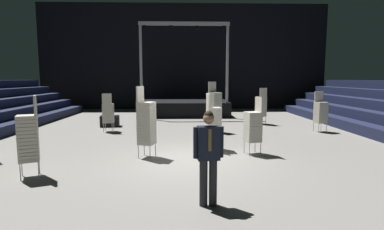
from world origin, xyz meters
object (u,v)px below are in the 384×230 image
at_px(man_with_tie, 209,152).
at_px(chair_stack_aisle_left, 261,106).
at_px(chair_stack_rear_left, 215,107).
at_px(chair_stack_front_left, 108,113).
at_px(chair_stack_mid_centre, 146,122).
at_px(equipment_road_case, 110,121).
at_px(stage_riser, 184,107).
at_px(chair_stack_rear_centre, 213,122).
at_px(chair_stack_mid_left, 321,112).
at_px(chair_stack_front_right, 28,137).
at_px(chair_stack_rear_right, 253,126).

distance_m(man_with_tie, chair_stack_aisle_left, 10.60).
relative_size(man_with_tie, chair_stack_rear_left, 0.80).
relative_size(chair_stack_front_left, chair_stack_mid_centre, 0.80).
distance_m(chair_stack_front_left, chair_stack_rear_left, 4.73).
bearing_deg(equipment_road_case, stage_riser, 50.52).
height_order(chair_stack_front_left, chair_stack_rear_centre, chair_stack_rear_centre).
distance_m(chair_stack_mid_left, equipment_road_case, 9.89).
xyz_separation_m(chair_stack_rear_left, chair_stack_aisle_left, (2.65, 2.29, -0.17)).
bearing_deg(chair_stack_aisle_left, stage_riser, 117.27).
bearing_deg(chair_stack_rear_centre, chair_stack_rear_left, 166.68).
height_order(man_with_tie, chair_stack_aisle_left, chair_stack_aisle_left).
bearing_deg(chair_stack_front_left, stage_riser, 58.14).
xyz_separation_m(man_with_tie, chair_stack_rear_centre, (0.54, 4.39, -0.07)).
xyz_separation_m(chair_stack_front_right, chair_stack_mid_left, (9.75, 5.88, -0.08)).
bearing_deg(man_with_tie, equipment_road_case, -73.89).
height_order(man_with_tie, chair_stack_mid_centre, chair_stack_mid_centre).
bearing_deg(chair_stack_rear_centre, chair_stack_front_right, -67.01).
bearing_deg(stage_riser, chair_stack_rear_right, -78.32).
bearing_deg(chair_stack_mid_centre, man_with_tie, 43.91).
height_order(stage_riser, chair_stack_mid_left, stage_riser).
height_order(chair_stack_front_left, chair_stack_rear_left, chair_stack_rear_left).
height_order(chair_stack_front_right, chair_stack_rear_centre, chair_stack_front_right).
relative_size(stage_riser, chair_stack_rear_left, 2.53).
bearing_deg(chair_stack_rear_centre, stage_riser, 178.90).
distance_m(stage_riser, chair_stack_mid_centre, 10.50).
bearing_deg(chair_stack_mid_left, chair_stack_mid_centre, 19.85).
xyz_separation_m(chair_stack_mid_left, chair_stack_aisle_left, (-2.05, 2.35, 0.04)).
distance_m(stage_riser, equipment_road_case, 5.84).
xyz_separation_m(chair_stack_aisle_left, equipment_road_case, (-7.66, -0.57, -0.67)).
bearing_deg(chair_stack_rear_right, chair_stack_mid_centre, 81.79).
relative_size(chair_stack_rear_right, chair_stack_aisle_left, 0.95).
xyz_separation_m(stage_riser, chair_stack_front_left, (-3.41, -5.97, 0.30)).
distance_m(stage_riser, chair_stack_mid_left, 8.70).
bearing_deg(chair_stack_front_left, chair_stack_rear_right, -39.19).
bearing_deg(equipment_road_case, chair_stack_mid_left, -10.41).
height_order(chair_stack_front_right, chair_stack_rear_left, chair_stack_rear_left).
relative_size(man_with_tie, chair_stack_mid_centre, 0.84).
bearing_deg(man_with_tie, chair_stack_front_right, -30.24).
bearing_deg(chair_stack_front_right, man_with_tie, -135.70).
distance_m(stage_riser, chair_stack_front_left, 6.88).
height_order(man_with_tie, chair_stack_front_right, chair_stack_front_right).
bearing_deg(chair_stack_rear_centre, chair_stack_mid_left, 115.84).
bearing_deg(chair_stack_mid_left, chair_stack_front_left, -12.05).
xyz_separation_m(chair_stack_mid_left, chair_stack_rear_right, (-3.91, -3.84, 0.00)).
distance_m(chair_stack_mid_left, chair_stack_mid_centre, 8.29).
xyz_separation_m(chair_stack_front_right, chair_stack_aisle_left, (7.71, 8.24, -0.04)).
relative_size(stage_riser, chair_stack_mid_left, 3.13).
xyz_separation_m(stage_riser, chair_stack_mid_left, (6.00, -6.29, 0.34)).
relative_size(stage_riser, chair_stack_rear_centre, 2.99).
xyz_separation_m(chair_stack_mid_left, chair_stack_rear_left, (-4.70, 0.07, 0.21)).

